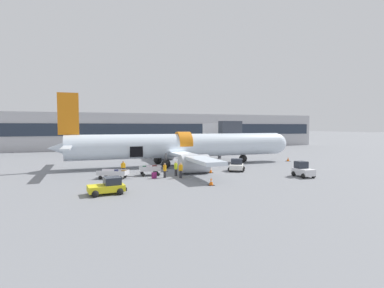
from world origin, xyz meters
The scene contains 17 objects.
ground_plane centered at (0.00, 0.00, 0.00)m, with size 500.00×500.00×0.00m, color slate.
terminal_strip centered at (0.00, 41.71, 4.46)m, with size 105.49×13.12×8.92m.
jet_bridge_stub centered at (10.22, 7.83, 4.85)m, with size 3.53×9.47×6.53m.
airplane centered at (0.98, 2.34, 2.76)m, with size 35.49×29.54×9.94m.
baggage_tug_lead centered at (-10.22, -13.14, 0.62)m, with size 3.19×2.33×1.40m.
baggage_tug_mid centered at (6.16, -5.18, 0.65)m, with size 2.71×2.89×1.52m.
baggage_tug_rear centered at (11.05, -11.67, 0.71)m, with size 1.92×2.64×1.71m.
baggage_cart_loading centered at (-4.85, -4.85, 0.57)m, with size 3.39×1.97×1.18m.
baggage_cart_queued centered at (-9.03, -5.60, 0.47)m, with size 4.01×2.80×0.99m.
ground_crew_loader_a centered at (-2.22, -6.26, 0.88)m, with size 0.45×0.59×1.67m.
ground_crew_loader_b centered at (-3.73, -7.06, 0.85)m, with size 0.46×0.56×1.62m.
ground_crew_driver centered at (-2.13, -7.80, 0.89)m, with size 0.57×0.52×1.70m.
ground_crew_supervisor centered at (-7.76, -3.02, 0.83)m, with size 0.55×0.44×1.59m.
suitcase_on_tarmac_upright centered at (-4.94, -7.10, 0.34)m, with size 0.57×0.44×0.80m.
safety_cone_nose centered at (19.16, 1.49, 0.31)m, with size 0.65×0.65×0.66m.
safety_cone_engine_left centered at (-0.61, -12.71, 0.36)m, with size 0.58×0.58×0.77m.
safety_cone_wingtip centered at (2.39, -5.54, 0.38)m, with size 0.59×0.59×0.80m.
Camera 1 is at (-11.94, -38.88, 5.67)m, focal length 28.00 mm.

